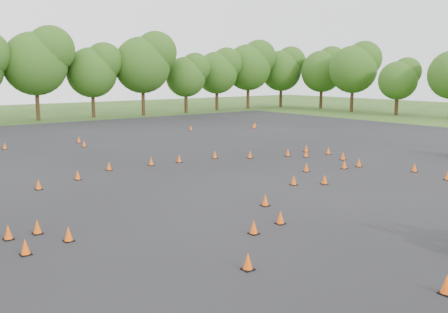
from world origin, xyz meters
name	(u,v)px	position (x,y,z in m)	size (l,w,h in m)	color
ground	(283,198)	(0.00, 0.00, 0.00)	(140.00, 140.00, 0.00)	#2D5119
asphalt_pad	(200,174)	(0.00, 6.00, 0.01)	(62.00, 62.00, 0.00)	black
treeline	(54,78)	(2.88, 35.16, 4.55)	(87.03, 32.10, 10.53)	#2B4F16
traffic_cones	(200,173)	(-0.37, 5.50, 0.23)	(36.40, 33.15, 0.45)	#F6550A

